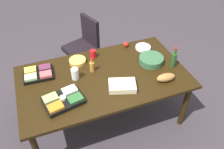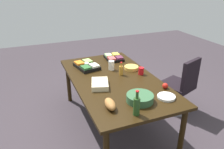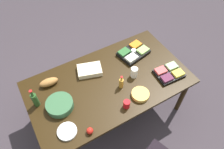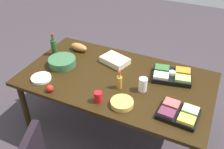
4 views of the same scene
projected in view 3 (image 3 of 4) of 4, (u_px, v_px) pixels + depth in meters
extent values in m
plane|color=#3B3238|center=(109.00, 111.00, 3.40)|extent=(10.00, 10.00, 0.00)
cube|color=black|center=(109.00, 83.00, 2.80)|extent=(2.12, 1.18, 0.04)
cylinder|color=black|center=(143.00, 53.00, 3.68)|extent=(0.07, 0.07, 0.74)
cylinder|color=black|center=(34.00, 101.00, 3.08)|extent=(0.07, 0.07, 0.74)
cylinder|color=black|center=(182.00, 95.00, 3.14)|extent=(0.07, 0.07, 0.74)
cube|color=black|center=(133.00, 53.00, 3.08)|extent=(0.47, 0.38, 0.05)
cube|color=orange|center=(136.00, 45.00, 3.13)|extent=(0.18, 0.15, 0.03)
cube|color=#2E622F|center=(124.00, 52.00, 3.04)|extent=(0.18, 0.15, 0.03)
cube|color=#98C664|center=(143.00, 50.00, 3.06)|extent=(0.18, 0.15, 0.03)
cube|color=silver|center=(132.00, 58.00, 2.97)|extent=(0.18, 0.15, 0.03)
cylinder|color=white|center=(134.00, 51.00, 3.05)|extent=(0.08, 0.08, 0.04)
cylinder|color=gold|center=(140.00, 94.00, 2.63)|extent=(0.28, 0.28, 0.05)
cylinder|color=white|center=(134.00, 72.00, 2.79)|extent=(0.12, 0.12, 0.15)
ellipsoid|color=#A76D35|center=(49.00, 82.00, 2.72)|extent=(0.25, 0.13, 0.10)
cylinder|color=#335E3A|center=(60.00, 105.00, 2.52)|extent=(0.35, 0.35, 0.09)
cylinder|color=white|center=(67.00, 131.00, 2.34)|extent=(0.27, 0.27, 0.03)
cube|color=beige|center=(90.00, 70.00, 2.86)|extent=(0.37, 0.31, 0.07)
sphere|color=red|center=(90.00, 131.00, 2.32)|extent=(0.09, 0.09, 0.08)
cylinder|color=red|center=(127.00, 104.00, 2.51)|extent=(0.09, 0.09, 0.11)
cube|color=black|center=(169.00, 74.00, 2.85)|extent=(0.38, 0.30, 0.04)
cube|color=#A8D38A|center=(172.00, 66.00, 2.88)|extent=(0.15, 0.12, 0.03)
cube|color=#E25352|center=(161.00, 71.00, 2.83)|extent=(0.15, 0.12, 0.03)
cube|color=yellow|center=(178.00, 73.00, 2.80)|extent=(0.15, 0.12, 0.03)
cube|color=#5E2841|center=(167.00, 78.00, 2.75)|extent=(0.15, 0.12, 0.03)
cylinder|color=#BC832B|center=(121.00, 83.00, 2.68)|extent=(0.07, 0.07, 0.14)
cylinder|color=#BC832B|center=(122.00, 79.00, 2.61)|extent=(0.03, 0.03, 0.05)
cylinder|color=red|center=(122.00, 77.00, 2.59)|extent=(0.04, 0.04, 0.01)
cylinder|color=#254A1E|center=(35.00, 100.00, 2.49)|extent=(0.08, 0.08, 0.20)
cylinder|color=#254A1E|center=(32.00, 93.00, 2.38)|extent=(0.03, 0.03, 0.08)
cylinder|color=red|center=(30.00, 91.00, 2.35)|extent=(0.04, 0.04, 0.01)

